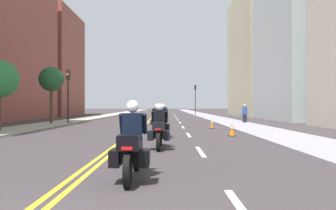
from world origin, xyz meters
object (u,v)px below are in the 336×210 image
at_px(pedestrian_0, 246,114).
at_px(street_tree_0, 0,79).
at_px(traffic_cone_1, 233,130).
at_px(traffic_cone_0, 213,124).
at_px(traffic_light_near, 69,86).
at_px(motorcycle_0, 133,147).
at_px(motorcycle_1, 160,130).
at_px(motorcycle_3, 158,119).
at_px(motorcycle_4, 162,117).
at_px(motorcycle_2, 163,124).
at_px(traffic_light_far, 196,94).
at_px(street_tree_1, 52,80).
at_px(motorcycle_5, 161,115).
at_px(motorcycle_6, 165,114).
at_px(motorcycle_7, 163,113).

bearing_deg(pedestrian_0, street_tree_0, 0.46).
height_order(traffic_cone_1, pedestrian_0, pedestrian_0).
bearing_deg(traffic_cone_0, traffic_light_near, 155.87).
xyz_separation_m(motorcycle_0, motorcycle_1, (0.43, 4.69, -0.01)).
height_order(pedestrian_0, street_tree_0, street_tree_0).
relative_size(motorcycle_3, motorcycle_4, 1.08).
relative_size(motorcycle_2, traffic_light_far, 0.45).
distance_m(motorcycle_2, motorcycle_3, 4.80).
height_order(motorcycle_0, motorcycle_2, motorcycle_0).
bearing_deg(motorcycle_3, street_tree_0, -169.72).
xyz_separation_m(motorcycle_2, street_tree_1, (-9.04, 10.18, 2.95)).
distance_m(motorcycle_5, traffic_cone_1, 13.79).
xyz_separation_m(motorcycle_3, motorcycle_6, (0.32, 13.25, -0.02)).
bearing_deg(traffic_cone_0, traffic_light_far, 87.16).
relative_size(motorcycle_2, motorcycle_3, 1.00).
height_order(motorcycle_0, traffic_light_far, traffic_light_far).
xyz_separation_m(traffic_light_far, street_tree_0, (-14.10, -33.24, -0.37)).
xyz_separation_m(traffic_light_far, pedestrian_0, (1.99, -24.83, -2.56)).
bearing_deg(traffic_cone_1, traffic_cone_0, 92.91).
distance_m(motorcycle_4, motorcycle_5, 5.15).
bearing_deg(motorcycle_0, pedestrian_0, 70.52).
height_order(motorcycle_0, traffic_light_near, traffic_light_near).
bearing_deg(motorcycle_2, traffic_light_near, 127.19).
distance_m(motorcycle_6, traffic_light_far, 19.02).
xyz_separation_m(motorcycle_5, traffic_light_near, (-7.53, -2.97, 2.45)).
height_order(motorcycle_2, street_tree_0, street_tree_0).
relative_size(motorcycle_1, motorcycle_6, 1.05).
relative_size(motorcycle_5, traffic_cone_1, 3.40).
relative_size(traffic_cone_0, pedestrian_0, 0.38).
distance_m(motorcycle_0, motorcycle_1, 4.71).
height_order(motorcycle_6, traffic_cone_0, motorcycle_6).
xyz_separation_m(motorcycle_0, traffic_light_near, (-7.48, 19.58, 2.44)).
bearing_deg(motorcycle_4, traffic_cone_0, -37.95).
distance_m(motorcycle_1, motorcycle_3, 8.78).
height_order(motorcycle_7, street_tree_1, street_tree_1).
bearing_deg(street_tree_0, motorcycle_1, -36.64).
relative_size(motorcycle_7, traffic_cone_0, 3.52).
bearing_deg(traffic_cone_0, motorcycle_0, -104.07).
height_order(motorcycle_2, motorcycle_6, motorcycle_6).
bearing_deg(traffic_light_near, traffic_cone_1, -41.97).
bearing_deg(motorcycle_0, motorcycle_1, 84.94).
relative_size(motorcycle_6, traffic_cone_1, 3.23).
bearing_deg(motorcycle_5, traffic_light_far, 75.34).
bearing_deg(street_tree_1, traffic_light_near, 33.09).
xyz_separation_m(motorcycle_7, street_tree_1, (-8.60, -11.87, 2.96)).
distance_m(motorcycle_0, traffic_light_near, 21.10).
xyz_separation_m(traffic_light_near, traffic_light_far, (12.64, 25.31, 0.31)).
distance_m(motorcycle_6, street_tree_0, 17.85).
height_order(motorcycle_0, motorcycle_4, motorcycle_0).
relative_size(motorcycle_3, street_tree_0, 0.54).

